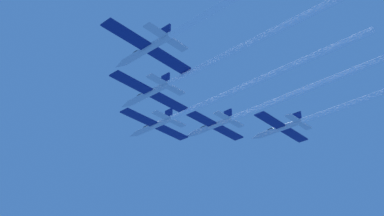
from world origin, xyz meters
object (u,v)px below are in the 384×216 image
(jet_lead, at_px, (211,101))
(jet_left_outer, at_px, (229,1))
(jet_right_outer, at_px, (372,96))
(jet_right_wing, at_px, (299,92))
(jet_left_wing, at_px, (245,45))

(jet_lead, xyz_separation_m, jet_left_outer, (-21.56, -21.67, 0.09))
(jet_lead, relative_size, jet_right_outer, 0.84)
(jet_right_wing, height_order, jet_right_outer, jet_right_outer)
(jet_left_outer, bearing_deg, jet_left_wing, 23.34)
(jet_left_outer, relative_size, jet_right_outer, 0.88)
(jet_lead, height_order, jet_left_wing, jet_lead)
(jet_lead, height_order, jet_right_wing, jet_right_wing)
(jet_right_wing, bearing_deg, jet_lead, 122.67)
(jet_left_outer, bearing_deg, jet_lead, 45.16)
(jet_left_outer, bearing_deg, jet_right_outer, -5.33)
(jet_lead, distance_m, jet_right_wing, 18.24)
(jet_left_wing, distance_m, jet_right_wing, 21.27)
(jet_lead, xyz_separation_m, jet_right_wing, (9.84, -15.35, 0.41))
(jet_lead, distance_m, jet_left_outer, 30.57)
(jet_left_wing, bearing_deg, jet_right_outer, -14.28)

